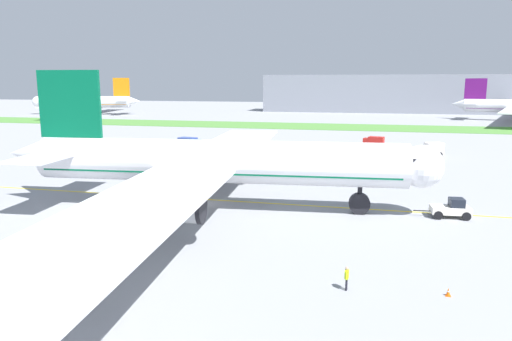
# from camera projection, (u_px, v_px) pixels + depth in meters

# --- Properties ---
(ground_plane) EXTENTS (600.00, 600.00, 0.00)m
(ground_plane) POSITION_uv_depth(u_px,v_px,m) (204.00, 204.00, 56.91)
(ground_plane) COLOR gray
(ground_plane) RESTS_ON ground
(apron_taxi_line) EXTENTS (280.00, 0.36, 0.01)m
(apron_taxi_line) POSITION_uv_depth(u_px,v_px,m) (209.00, 200.00, 58.81)
(apron_taxi_line) COLOR yellow
(apron_taxi_line) RESTS_ON ground
(grass_median_strip) EXTENTS (320.00, 24.00, 0.10)m
(grass_median_strip) POSITION_uv_depth(u_px,v_px,m) (312.00, 126.00, 157.41)
(grass_median_strip) COLOR #4C8438
(grass_median_strip) RESTS_ON ground
(airliner_foreground) EXTENTS (50.31, 80.63, 15.67)m
(airliner_foreground) POSITION_uv_depth(u_px,v_px,m) (211.00, 162.00, 54.02)
(airliner_foreground) COLOR white
(airliner_foreground) RESTS_ON ground
(pushback_tug) EXTENTS (5.89, 2.76, 2.10)m
(pushback_tug) POSITION_uv_depth(u_px,v_px,m) (451.00, 209.00, 50.92)
(pushback_tug) COLOR white
(pushback_tug) RESTS_ON ground
(ground_crew_wingwalker_port) EXTENTS (0.29, 0.60, 1.72)m
(ground_crew_wingwalker_port) POSITION_uv_depth(u_px,v_px,m) (347.00, 276.00, 32.98)
(ground_crew_wingwalker_port) COLOR black
(ground_crew_wingwalker_port) RESTS_ON ground
(traffic_cone_port_wing) EXTENTS (0.36, 0.36, 0.58)m
(traffic_cone_port_wing) POSITION_uv_depth(u_px,v_px,m) (448.00, 292.00, 32.20)
(traffic_cone_port_wing) COLOR #F2590C
(traffic_cone_port_wing) RESTS_ON ground
(service_truck_baggage_loader) EXTENTS (4.88, 3.71, 2.68)m
(service_truck_baggage_loader) POSITION_uv_depth(u_px,v_px,m) (431.00, 149.00, 93.35)
(service_truck_baggage_loader) COLOR white
(service_truck_baggage_loader) RESTS_ON ground
(service_truck_fuel_bowser) EXTENTS (5.38, 3.49, 2.66)m
(service_truck_fuel_bowser) POSITION_uv_depth(u_px,v_px,m) (190.00, 143.00, 102.04)
(service_truck_fuel_bowser) COLOR #33478C
(service_truck_fuel_bowser) RESTS_ON ground
(service_truck_catering_van) EXTENTS (4.66, 3.11, 2.63)m
(service_truck_catering_van) POSITION_uv_depth(u_px,v_px,m) (374.00, 142.00, 104.12)
(service_truck_catering_van) COLOR #B21E19
(service_truck_catering_van) RESTS_ON ground
(parked_airliner_far_left) EXTENTS (49.57, 79.37, 16.38)m
(parked_airliner_far_left) POSITION_uv_depth(u_px,v_px,m) (87.00, 102.00, 216.06)
(parked_airliner_far_left) COLOR white
(parked_airliner_far_left) RESTS_ON ground
(terminal_building) EXTENTS (126.02, 20.00, 18.00)m
(terminal_building) POSITION_uv_depth(u_px,v_px,m) (394.00, 94.00, 230.86)
(terminal_building) COLOR gray
(terminal_building) RESTS_ON ground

